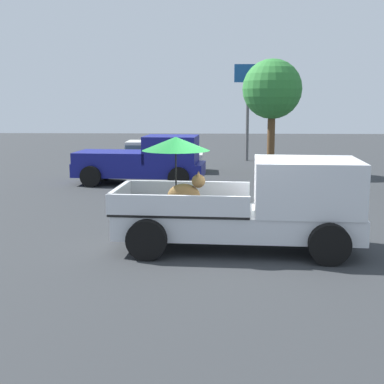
# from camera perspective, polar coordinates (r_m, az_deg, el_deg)

# --- Properties ---
(ground_plane) EXTENTS (80.00, 80.00, 0.00)m
(ground_plane) POSITION_cam_1_polar(r_m,az_deg,el_deg) (11.46, 4.79, -5.96)
(ground_plane) COLOR #2D3033
(pickup_truck_main) EXTENTS (5.15, 2.49, 2.35)m
(pickup_truck_main) POSITION_cam_1_polar(r_m,az_deg,el_deg) (11.23, 6.95, -1.15)
(pickup_truck_main) COLOR black
(pickup_truck_main) RESTS_ON ground
(pickup_truck_red) EXTENTS (4.92, 2.44, 1.80)m
(pickup_truck_red) POSITION_cam_1_polar(r_m,az_deg,el_deg) (20.16, -4.99, 3.34)
(pickup_truck_red) COLOR black
(pickup_truck_red) RESTS_ON ground
(parked_sedan_near) EXTENTS (4.32, 2.01, 1.33)m
(parked_sedan_near) POSITION_cam_1_polar(r_m,az_deg,el_deg) (23.72, -4.18, 3.98)
(parked_sedan_near) COLOR black
(parked_sedan_near) RESTS_ON ground
(motel_sign) EXTENTS (1.40, 0.16, 4.89)m
(motel_sign) POSITION_cam_1_polar(r_m,az_deg,el_deg) (27.99, 5.93, 10.37)
(motel_sign) COLOR #59595B
(motel_sign) RESTS_ON ground
(tree_by_lot) EXTENTS (2.50, 2.50, 4.81)m
(tree_by_lot) POSITION_cam_1_polar(r_m,az_deg,el_deg) (23.25, 8.48, 10.64)
(tree_by_lot) COLOR brown
(tree_by_lot) RESTS_ON ground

